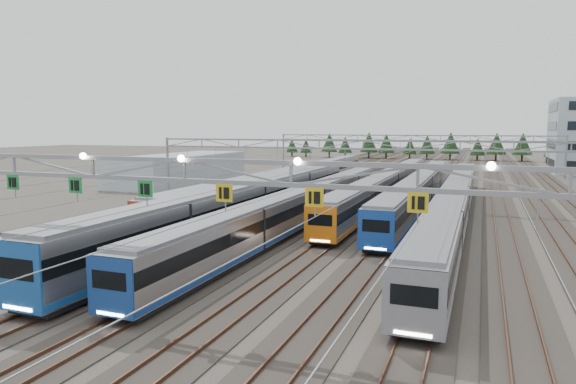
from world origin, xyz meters
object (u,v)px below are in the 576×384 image
(train_e, at_px, (421,189))
(train_c, at_px, (312,202))
(gantry_near, at_px, (182,175))
(train_b, at_px, (251,203))
(gantry_far, at_px, (412,142))
(train_d, at_px, (388,185))
(train_a, at_px, (293,180))
(train_f, at_px, (455,202))
(west_shed, at_px, (181,168))
(gantry_mid, at_px, (363,152))

(train_e, bearing_deg, train_c, -121.09)
(train_e, relative_size, gantry_near, 0.99)
(train_b, bearing_deg, train_e, 55.84)
(gantry_near, height_order, gantry_far, gantry_near)
(train_d, bearing_deg, train_a, 177.60)
(train_c, xyz_separation_m, train_f, (13.50, 4.94, 0.05))
(train_f, height_order, gantry_far, gantry_far)
(train_c, height_order, west_shed, west_shed)
(train_d, xyz_separation_m, train_f, (9.00, -13.30, 0.04))
(train_e, xyz_separation_m, gantry_far, (-6.75, 43.05, 4.39))
(train_c, xyz_separation_m, train_d, (4.50, 18.24, 0.01))
(west_shed, bearing_deg, train_a, -19.85)
(train_a, height_order, train_d, train_a)
(train_c, distance_m, train_e, 17.43)
(train_f, bearing_deg, gantry_far, 101.97)
(train_c, height_order, gantry_mid, gantry_mid)
(train_d, bearing_deg, train_e, -36.32)
(train_c, bearing_deg, west_shed, 140.15)
(train_b, distance_m, gantry_near, 23.66)
(gantry_mid, distance_m, gantry_far, 45.00)
(train_b, bearing_deg, train_d, 68.80)
(train_a, relative_size, gantry_far, 1.22)
(train_f, bearing_deg, train_e, 114.25)
(train_b, relative_size, gantry_far, 0.93)
(train_f, relative_size, gantry_far, 1.15)
(train_e, relative_size, west_shed, 1.85)
(train_b, xyz_separation_m, gantry_far, (6.75, 62.94, 4.10))
(train_e, bearing_deg, west_shed, 163.39)
(train_a, bearing_deg, train_b, -79.28)
(train_e, bearing_deg, train_f, -65.75)
(train_d, height_order, gantry_near, gantry_near)
(train_f, bearing_deg, west_shed, 154.13)
(gantry_near, bearing_deg, train_c, 94.64)
(train_e, height_order, gantry_near, gantry_near)
(train_c, xyz_separation_m, train_e, (9.00, 14.93, 0.04))
(train_f, bearing_deg, train_d, 124.09)
(train_e, distance_m, west_shed, 43.67)
(train_a, xyz_separation_m, gantry_mid, (11.25, -5.82, 4.35))
(train_e, height_order, west_shed, west_shed)
(train_d, bearing_deg, gantry_near, -92.90)
(train_a, xyz_separation_m, train_b, (4.50, -23.76, 0.25))
(train_c, bearing_deg, train_d, 76.14)
(train_a, xyz_separation_m, train_f, (22.50, -13.86, -0.03))
(train_f, xyz_separation_m, gantry_near, (-11.30, -32.07, 5.08))
(train_d, distance_m, gantry_near, 45.72)
(gantry_far, bearing_deg, train_a, -106.02)
(train_f, height_order, west_shed, west_shed)
(gantry_far, xyz_separation_m, west_shed, (-35.09, -30.57, -4.02))
(train_b, relative_size, train_f, 0.81)
(train_e, bearing_deg, gantry_far, 98.91)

